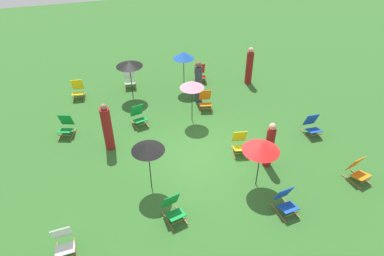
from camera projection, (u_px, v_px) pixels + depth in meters
name	position (u px, v px, depth m)	size (l,w,h in m)	color
ground_plane	(202.00, 159.00, 11.90)	(40.00, 40.00, 0.00)	#2D6026
deckchair_0	(78.00, 90.00, 15.02)	(0.56, 0.81, 0.83)	olive
deckchair_1	(64.00, 242.00, 8.80)	(0.53, 0.79, 0.83)	olive
deckchair_2	(240.00, 143.00, 12.04)	(0.61, 0.84, 0.83)	olive
deckchair_3	(205.00, 101.00, 14.31)	(0.61, 0.84, 0.83)	olive
deckchair_4	(130.00, 79.00, 15.80)	(0.55, 0.80, 0.83)	olive
deckchair_5	(286.00, 201.00, 9.89)	(0.57, 0.81, 0.83)	olive
deckchair_6	(173.00, 209.00, 9.68)	(0.64, 0.85, 0.83)	olive
deckchair_7	(358.00, 170.00, 10.93)	(0.65, 0.85, 0.83)	olive
deckchair_8	(139.00, 116.00, 13.39)	(0.64, 0.85, 0.83)	olive
deckchair_9	(66.00, 126.00, 12.86)	(0.69, 0.87, 0.83)	olive
deckchair_10	(200.00, 74.00, 16.25)	(0.60, 0.83, 0.83)	olive
deckchair_11	(312.00, 126.00, 12.87)	(0.49, 0.77, 0.83)	olive
umbrella_0	(148.00, 147.00, 9.91)	(0.98, 0.98, 1.72)	black
umbrella_1	(184.00, 55.00, 14.85)	(0.90, 0.90, 1.81)	black
umbrella_2	(129.00, 64.00, 14.31)	(1.11, 1.11, 1.71)	black
umbrella_3	(261.00, 147.00, 10.05)	(1.12, 1.12, 1.69)	black
umbrella_4	(192.00, 84.00, 12.85)	(0.92, 0.92, 1.77)	black
person_0	(198.00, 83.00, 14.48)	(0.35, 0.35, 1.84)	#333847
person_1	(249.00, 66.00, 15.81)	(0.33, 0.33, 1.75)	maroon
person_2	(269.00, 146.00, 11.21)	(0.34, 0.34, 1.70)	maroon
person_3	(107.00, 128.00, 11.92)	(0.45, 0.45, 1.84)	maroon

